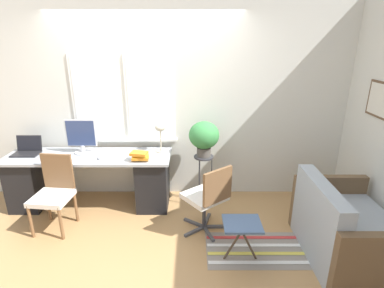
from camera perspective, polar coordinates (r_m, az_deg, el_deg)
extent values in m
plane|color=tan|center=(4.00, -8.98, -13.55)|extent=(14.00, 14.00, 0.00)
cube|color=silver|center=(4.14, -8.56, 7.91)|extent=(9.00, 0.06, 2.70)
cube|color=white|center=(4.24, -17.95, 8.19)|extent=(0.66, 0.02, 1.17)
cube|color=white|center=(4.23, -17.99, 8.16)|extent=(0.59, 0.01, 1.10)
cube|color=white|center=(4.09, -8.22, 8.53)|extent=(0.66, 0.02, 1.17)
cube|color=white|center=(4.08, -8.24, 8.50)|extent=(0.59, 0.01, 1.10)
cube|color=white|center=(4.30, -12.59, 0.90)|extent=(1.42, 0.11, 0.04)
cube|color=silver|center=(4.02, 31.80, 4.85)|extent=(0.06, 9.00, 2.70)
cube|color=brown|center=(3.92, 32.13, 7.11)|extent=(0.02, 0.48, 0.40)
cube|color=silver|center=(3.92, 32.03, 7.12)|extent=(0.01, 0.43, 0.35)
cube|color=#9EA3A8|center=(4.13, -19.38, -2.29)|extent=(2.14, 0.62, 0.03)
cube|color=black|center=(4.60, -28.75, -6.34)|extent=(0.40, 0.54, 0.69)
cube|color=black|center=(4.09, -7.64, -7.11)|extent=(0.40, 0.54, 0.69)
cube|color=black|center=(4.48, -29.29, -1.74)|extent=(0.33, 0.21, 0.02)
cube|color=black|center=(4.54, -28.81, 0.13)|extent=(0.33, 0.05, 0.21)
cube|color=black|center=(4.54, -28.84, 0.12)|extent=(0.30, 0.04, 0.18)
cylinder|color=silver|center=(4.24, -20.22, -1.50)|extent=(0.22, 0.22, 0.02)
cylinder|color=silver|center=(4.22, -20.31, -0.83)|extent=(0.05, 0.05, 0.09)
cube|color=silver|center=(4.16, -20.62, 1.94)|extent=(0.39, 0.02, 0.36)
cube|color=navy|center=(4.15, -20.68, 1.88)|extent=(0.36, 0.01, 0.33)
cube|color=silver|center=(4.03, -21.48, -2.70)|extent=(0.43, 0.13, 0.02)
ellipsoid|color=slate|center=(3.95, -17.58, -2.61)|extent=(0.03, 0.06, 0.03)
cylinder|color=#BCB299|center=(4.06, -6.13, -1.28)|extent=(0.15, 0.15, 0.01)
cylinder|color=#BCB299|center=(4.01, -6.21, 0.74)|extent=(0.02, 0.02, 0.29)
ellipsoid|color=#BCB299|center=(3.96, -6.30, 3.10)|extent=(0.14, 0.14, 0.09)
cube|color=olive|center=(3.79, -10.01, -2.91)|extent=(0.21, 0.11, 0.03)
cube|color=orange|center=(3.78, -10.03, -2.53)|extent=(0.21, 0.16, 0.03)
cube|color=yellow|center=(3.77, -10.02, -2.11)|extent=(0.18, 0.14, 0.02)
cube|color=orange|center=(3.75, -10.28, -1.79)|extent=(0.22, 0.18, 0.04)
cylinder|color=brown|center=(3.95, -28.59, -12.90)|extent=(0.04, 0.04, 0.41)
cylinder|color=brown|center=(3.77, -23.90, -13.72)|extent=(0.04, 0.04, 0.41)
cylinder|color=brown|center=(4.20, -25.91, -10.44)|extent=(0.04, 0.04, 0.41)
cylinder|color=brown|center=(4.03, -21.45, -11.06)|extent=(0.04, 0.04, 0.41)
cube|color=silver|center=(3.88, -25.41, -9.34)|extent=(0.45, 0.44, 0.06)
cube|color=brown|center=(3.94, -24.41, -4.76)|extent=(0.38, 0.07, 0.44)
cube|color=#47474C|center=(3.68, 0.29, -16.29)|extent=(0.25, 0.21, 0.03)
cube|color=#47474C|center=(3.64, 2.97, -16.70)|extent=(0.13, 0.28, 0.03)
cube|color=#47474C|center=(3.76, 4.36, -15.40)|extent=(0.29, 0.05, 0.03)
cube|color=#47474C|center=(3.87, 2.61, -14.30)|extent=(0.11, 0.29, 0.03)
cube|color=#47474C|center=(3.82, 0.17, -14.80)|extent=(0.26, 0.19, 0.03)
cylinder|color=#333338|center=(3.64, 2.12, -12.88)|extent=(0.04, 0.04, 0.37)
cube|color=silver|center=(3.53, 2.16, -9.91)|extent=(0.59, 0.58, 0.06)
cube|color=brown|center=(3.28, 4.70, -7.98)|extent=(0.33, 0.27, 0.38)
cube|color=#9EA8B2|center=(3.61, 27.41, -15.43)|extent=(0.84, 1.00, 0.45)
cube|color=#9EA8B2|center=(3.26, 23.19, -10.07)|extent=(0.16, 1.00, 0.38)
cube|color=brown|center=(3.19, 32.25, -19.15)|extent=(0.84, 0.09, 0.66)
cube|color=brown|center=(3.97, 24.15, -9.89)|extent=(0.84, 0.09, 0.66)
cylinder|color=#333338|center=(3.94, 2.03, -2.45)|extent=(0.26, 0.26, 0.02)
cylinder|color=#333338|center=(4.09, 3.51, -7.02)|extent=(0.01, 0.01, 0.68)
cylinder|color=#333338|center=(4.17, 1.17, -6.45)|extent=(0.01, 0.01, 0.68)
cylinder|color=#333338|center=(4.00, 1.23, -7.64)|extent=(0.01, 0.01, 0.68)
cylinder|color=#514C47|center=(3.92, 2.04, -1.48)|extent=(0.18, 0.18, 0.12)
ellipsoid|color=#388442|center=(3.84, 2.08, 1.71)|extent=(0.39, 0.39, 0.35)
cube|color=gray|center=(3.51, 11.85, -19.04)|extent=(1.07, 0.61, 0.01)
cube|color=white|center=(3.35, 12.59, -21.12)|extent=(1.05, 0.05, 0.00)
cube|color=#DBCC4C|center=(3.45, 12.09, -19.67)|extent=(1.05, 0.05, 0.00)
cube|color=white|center=(3.56, 11.63, -18.31)|extent=(1.05, 0.05, 0.00)
cube|color=#C63838|center=(3.66, 11.20, -17.03)|extent=(1.05, 0.05, 0.00)
cube|color=slate|center=(3.11, 9.34, -14.75)|extent=(0.38, 0.32, 0.02)
cylinder|color=#4C3D2D|center=(3.23, 7.90, -18.00)|extent=(0.22, 0.02, 0.42)
cylinder|color=#4C3D2D|center=(3.25, 10.32, -17.88)|extent=(0.22, 0.02, 0.42)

